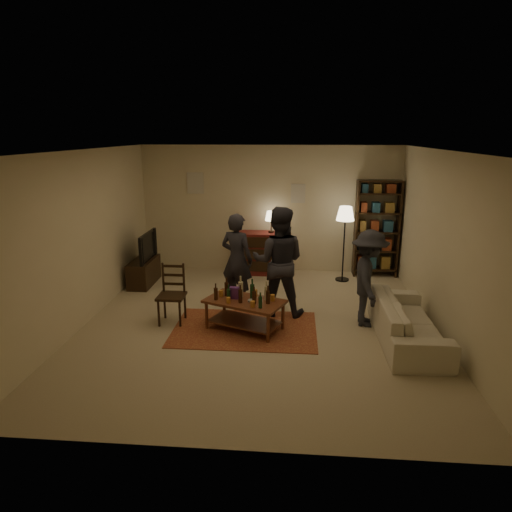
# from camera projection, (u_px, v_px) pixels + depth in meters

# --- Properties ---
(floor) EXTENTS (6.00, 6.00, 0.00)m
(floor) POSITION_uv_depth(u_px,v_px,m) (259.00, 324.00, 7.27)
(floor) COLOR #C6B793
(floor) RESTS_ON ground
(room_shell) EXTENTS (6.00, 6.00, 6.00)m
(room_shell) POSITION_uv_depth(u_px,v_px,m) (239.00, 188.00, 9.71)
(room_shell) COLOR beige
(room_shell) RESTS_ON ground
(rug) EXTENTS (2.20, 1.50, 0.01)m
(rug) POSITION_uv_depth(u_px,v_px,m) (245.00, 329.00, 7.07)
(rug) COLOR maroon
(rug) RESTS_ON ground
(coffee_table) EXTENTS (1.33, 1.05, 0.82)m
(coffee_table) POSITION_uv_depth(u_px,v_px,m) (245.00, 304.00, 6.97)
(coffee_table) COLOR brown
(coffee_table) RESTS_ON ground
(dining_chair) EXTENTS (0.42, 0.42, 0.96)m
(dining_chair) POSITION_uv_depth(u_px,v_px,m) (172.00, 291.00, 7.25)
(dining_chair) COLOR black
(dining_chair) RESTS_ON ground
(tv_stand) EXTENTS (0.40, 1.00, 1.06)m
(tv_stand) POSITION_uv_depth(u_px,v_px,m) (144.00, 265.00, 9.10)
(tv_stand) COLOR black
(tv_stand) RESTS_ON ground
(dresser) EXTENTS (1.00, 0.50, 1.36)m
(dresser) POSITION_uv_depth(u_px,v_px,m) (260.00, 252.00, 9.77)
(dresser) COLOR maroon
(dresser) RESTS_ON ground
(bookshelf) EXTENTS (0.90, 0.34, 2.02)m
(bookshelf) POSITION_uv_depth(u_px,v_px,m) (377.00, 228.00, 9.49)
(bookshelf) COLOR black
(bookshelf) RESTS_ON ground
(floor_lamp) EXTENTS (0.36, 0.36, 1.53)m
(floor_lamp) POSITION_uv_depth(u_px,v_px,m) (345.00, 219.00, 9.08)
(floor_lamp) COLOR black
(floor_lamp) RESTS_ON ground
(sofa) EXTENTS (0.81, 2.08, 0.61)m
(sofa) POSITION_uv_depth(u_px,v_px,m) (407.00, 321.00, 6.63)
(sofa) COLOR beige
(sofa) RESTS_ON ground
(person_left) EXTENTS (0.70, 0.59, 1.63)m
(person_left) POSITION_uv_depth(u_px,v_px,m) (237.00, 260.00, 7.92)
(person_left) COLOR #24242B
(person_left) RESTS_ON ground
(person_right) EXTENTS (0.93, 0.75, 1.82)m
(person_right) POSITION_uv_depth(u_px,v_px,m) (279.00, 262.00, 7.46)
(person_right) COLOR #28272F
(person_right) RESTS_ON ground
(person_by_sofa) EXTENTS (0.63, 1.02, 1.53)m
(person_by_sofa) POSITION_uv_depth(u_px,v_px,m) (369.00, 278.00, 7.07)
(person_by_sofa) COLOR #282930
(person_by_sofa) RESTS_ON ground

